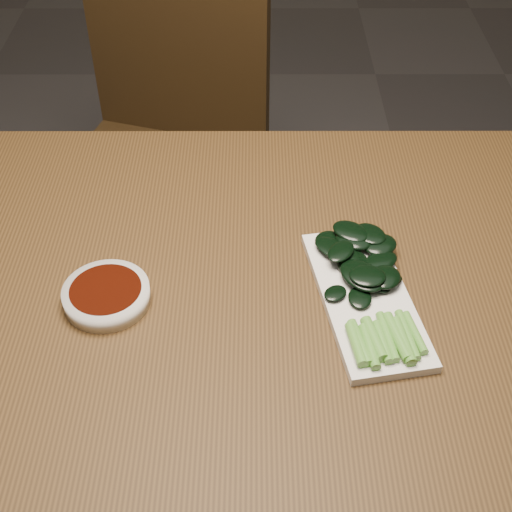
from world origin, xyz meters
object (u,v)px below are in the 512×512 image
object	(u,v)px
chair_far	(163,146)
gai_lan	(367,280)
table	(231,308)
serving_plate	(365,298)
sauce_bowl	(107,295)

from	to	relation	value
chair_far	gai_lan	distance (m)	0.91
table	chair_far	bearing A→B (deg)	104.72
table	chair_far	world-z (taller)	chair_far
chair_far	gai_lan	world-z (taller)	chair_far
serving_plate	sauce_bowl	bearing A→B (deg)	179.98
table	sauce_bowl	world-z (taller)	sauce_bowl
table	gai_lan	size ratio (longest dim) A/B	4.71
serving_plate	gai_lan	xyz separation A→B (m)	(0.00, 0.02, 0.02)
chair_far	table	bearing A→B (deg)	-58.21
sauce_bowl	serving_plate	distance (m)	0.38
sauce_bowl	gai_lan	distance (m)	0.38
table	chair_far	distance (m)	0.78
table	serving_plate	distance (m)	0.22
table	gai_lan	bearing A→B (deg)	-8.93
table	serving_plate	world-z (taller)	serving_plate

